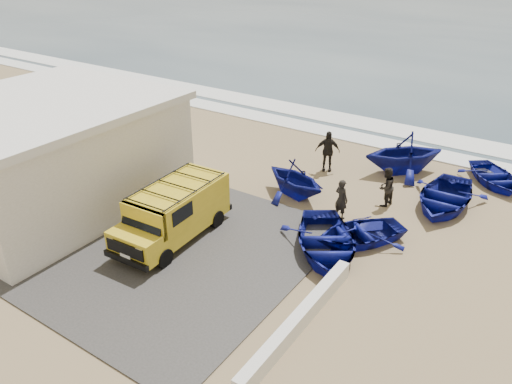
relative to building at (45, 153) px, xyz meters
The scene contains 17 objects.
ground 8.06m from the building, 14.93° to the left, with size 160.00×160.00×0.00m, color #937B55.
slab 5.90m from the building, ahead, with size 12.00×10.00×0.05m, color #403E3B.
ocean 58.52m from the building, 82.63° to the left, with size 180.00×88.00×0.01m, color #385166.
surf_line 16.02m from the building, 61.82° to the left, with size 180.00×1.60×0.06m, color white.
surf_wash 18.25m from the building, 65.56° to the left, with size 180.00×2.20×0.04m, color white.
building is the anchor object (origin of this frame).
parapet 12.68m from the building, ahead, with size 0.35×6.00×0.55m, color silver.
van 6.43m from the building, ahead, with size 2.14×4.93×2.08m.
boat_near_left 11.87m from the building, 13.98° to the left, with size 3.07×4.30×0.89m, color navy.
boat_near_right 12.89m from the building, 19.17° to the left, with size 2.48×3.48×0.72m, color navy.
boat_mid_left 10.34m from the building, 36.26° to the left, with size 2.68×3.10×1.63m, color navy.
boat_mid_right 16.45m from the building, 31.89° to the left, with size 3.04×4.26×0.88m, color navy.
boat_far_left 15.82m from the building, 44.24° to the left, with size 3.28×3.80×2.00m, color navy.
boat_far_right 19.50m from the building, 38.53° to the left, with size 2.42×3.39×0.70m, color navy.
fisherman_front 12.10m from the building, 26.81° to the left, with size 0.60×0.40×1.66m, color black.
fisherman_middle 14.00m from the building, 32.06° to the left, with size 0.82×0.64×1.68m, color black.
fisherman_back 12.40m from the building, 48.23° to the left, with size 1.15×0.48×1.97m, color black.
Camera 1 is at (10.09, -12.75, 9.98)m, focal length 35.00 mm.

